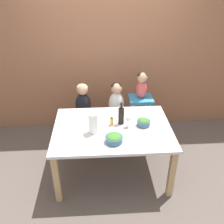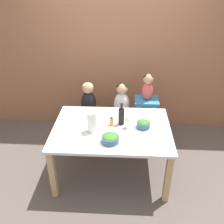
# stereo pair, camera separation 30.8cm
# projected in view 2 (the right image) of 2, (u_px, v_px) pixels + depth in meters

# --- Properties ---
(ground_plane) EXTENTS (14.00, 14.00, 0.00)m
(ground_plane) POSITION_uv_depth(u_px,v_px,m) (112.00, 171.00, 3.48)
(ground_plane) COLOR #564C47
(wall_back) EXTENTS (10.00, 0.06, 2.70)m
(wall_back) POSITION_uv_depth(u_px,v_px,m) (116.00, 49.00, 3.89)
(wall_back) COLOR #8E5B42
(wall_back) RESTS_ON ground_plane
(dining_table) EXTENTS (1.47, 1.04, 0.72)m
(dining_table) POSITION_uv_depth(u_px,v_px,m) (112.00, 133.00, 3.16)
(dining_table) COLOR silver
(dining_table) RESTS_ON ground_plane
(chair_far_left) EXTENTS (0.42, 0.37, 0.45)m
(chair_far_left) POSITION_uv_depth(u_px,v_px,m) (89.00, 118.00, 3.97)
(chair_far_left) COLOR silver
(chair_far_left) RESTS_ON ground_plane
(chair_far_center) EXTENTS (0.42, 0.37, 0.45)m
(chair_far_center) POSITION_uv_depth(u_px,v_px,m) (121.00, 119.00, 3.95)
(chair_far_center) COLOR silver
(chair_far_center) RESTS_ON ground_plane
(chair_right_highchair) EXTENTS (0.36, 0.31, 0.74)m
(chair_right_highchair) POSITION_uv_depth(u_px,v_px,m) (146.00, 109.00, 3.84)
(chair_right_highchair) COLOR silver
(chair_right_highchair) RESTS_ON ground_plane
(person_child_left) EXTENTS (0.23, 0.19, 0.54)m
(person_child_left) POSITION_uv_depth(u_px,v_px,m) (88.00, 98.00, 3.80)
(person_child_left) COLOR black
(person_child_left) RESTS_ON chair_far_left
(person_child_center) EXTENTS (0.23, 0.19, 0.54)m
(person_child_center) POSITION_uv_depth(u_px,v_px,m) (122.00, 99.00, 3.78)
(person_child_center) COLOR silver
(person_child_center) RESTS_ON chair_far_center
(person_baby_right) EXTENTS (0.16, 0.16, 0.40)m
(person_baby_right) POSITION_uv_depth(u_px,v_px,m) (148.00, 85.00, 3.64)
(person_baby_right) COLOR #C64C4C
(person_baby_right) RESTS_ON chair_right_highchair
(wine_bottle) EXTENTS (0.08, 0.08, 0.30)m
(wine_bottle) POSITION_uv_depth(u_px,v_px,m) (121.00, 116.00, 3.13)
(wine_bottle) COLOR black
(wine_bottle) RESTS_ON dining_table
(paper_towel_roll) EXTENTS (0.11, 0.11, 0.26)m
(paper_towel_roll) POSITION_uv_depth(u_px,v_px,m) (92.00, 122.00, 2.99)
(paper_towel_roll) COLOR white
(paper_towel_roll) RESTS_ON dining_table
(wine_glass_near) EXTENTS (0.07, 0.07, 0.16)m
(wine_glass_near) POSITION_uv_depth(u_px,v_px,m) (128.00, 120.00, 3.06)
(wine_glass_near) COLOR white
(wine_glass_near) RESTS_ON dining_table
(salad_bowl_large) EXTENTS (0.20, 0.20, 0.10)m
(salad_bowl_large) POSITION_uv_depth(u_px,v_px,m) (110.00, 138.00, 2.84)
(salad_bowl_large) COLOR #335675
(salad_bowl_large) RESTS_ON dining_table
(salad_bowl_small) EXTENTS (0.17, 0.17, 0.10)m
(salad_bowl_small) POSITION_uv_depth(u_px,v_px,m) (143.00, 124.00, 3.10)
(salad_bowl_small) COLOR #335675
(salad_bowl_small) RESTS_ON dining_table
(dinner_plate_front_left) EXTENTS (0.20, 0.20, 0.01)m
(dinner_plate_front_left) POSITION_uv_depth(u_px,v_px,m) (73.00, 136.00, 2.95)
(dinner_plate_front_left) COLOR silver
(dinner_plate_front_left) RESTS_ON dining_table
(dinner_plate_back_left) EXTENTS (0.20, 0.20, 0.01)m
(dinner_plate_back_left) POSITION_uv_depth(u_px,v_px,m) (86.00, 115.00, 3.36)
(dinner_plate_back_left) COLOR silver
(dinner_plate_back_left) RESTS_ON dining_table
(dinner_plate_back_right) EXTENTS (0.20, 0.20, 0.01)m
(dinner_plate_back_right) POSITION_uv_depth(u_px,v_px,m) (144.00, 116.00, 3.34)
(dinner_plate_back_right) COLOR silver
(dinner_plate_back_right) RESTS_ON dining_table
(condiment_bottle_hot_sauce) EXTENTS (0.05, 0.05, 0.13)m
(condiment_bottle_hot_sauce) POSITION_uv_depth(u_px,v_px,m) (111.00, 121.00, 3.14)
(condiment_bottle_hot_sauce) COLOR #BC8E33
(condiment_bottle_hot_sauce) RESTS_ON dining_table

